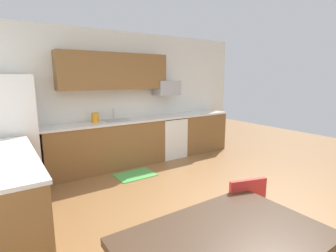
{
  "coord_description": "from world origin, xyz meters",
  "views": [
    {
      "loc": [
        -2.31,
        -2.44,
        1.79
      ],
      "look_at": [
        0.0,
        1.0,
        1.0
      ],
      "focal_mm": 27.58,
      "sensor_mm": 36.0,
      "label": 1
    }
  ],
  "objects": [
    {
      "name": "sink_basin",
      "position": [
        -0.34,
        2.3,
        0.88
      ],
      "size": [
        0.48,
        0.4,
        0.14
      ],
      "primitive_type": "cube",
      "color": "#A5A8AD",
      "rests_on": "countertop_back"
    },
    {
      "name": "ground_plane",
      "position": [
        0.0,
        0.0,
        0.0
      ],
      "size": [
        12.0,
        12.0,
        0.0
      ],
      "primitive_type": "plane",
      "color": "olive"
    },
    {
      "name": "floor_mat",
      "position": [
        -0.3,
        1.65,
        0.01
      ],
      "size": [
        0.7,
        0.5,
        0.01
      ],
      "primitive_type": "cube",
      "color": "#4CA54C",
      "rests_on": "ground"
    },
    {
      "name": "upper_cabinets_back",
      "position": [
        -0.3,
        2.43,
        1.9
      ],
      "size": [
        2.2,
        0.34,
        0.7
      ],
      "primitive_type": "cube",
      "color": "brown"
    },
    {
      "name": "cabinet_run_left",
      "position": [
        -2.3,
        0.8,
        0.45
      ],
      "size": [
        0.6,
        2.0,
        0.9
      ],
      "primitive_type": "cube",
      "color": "brown",
      "rests_on": "ground"
    },
    {
      "name": "sink_faucet",
      "position": [
        -0.34,
        2.48,
        1.04
      ],
      "size": [
        0.02,
        0.02,
        0.24
      ],
      "primitive_type": "cylinder",
      "color": "#B2B5BA",
      "rests_on": "countertop_back"
    },
    {
      "name": "dining_table",
      "position": [
        -1.13,
        -1.37,
        0.69
      ],
      "size": [
        1.4,
        0.9,
        0.75
      ],
      "color": "#422D1E",
      "rests_on": "ground"
    },
    {
      "name": "cabinet_run_back_right",
      "position": [
        1.8,
        2.3,
        0.45
      ],
      "size": [
        1.2,
        0.6,
        0.9
      ],
      "primitive_type": "cube",
      "color": "brown",
      "rests_on": "ground"
    },
    {
      "name": "cabinet_run_back",
      "position": [
        -0.57,
        2.3,
        0.45
      ],
      "size": [
        2.35,
        0.6,
        0.9
      ],
      "primitive_type": "cube",
      "color": "brown",
      "rests_on": "ground"
    },
    {
      "name": "oven_range",
      "position": [
        0.9,
        2.3,
        0.46
      ],
      "size": [
        0.6,
        0.6,
        0.91
      ],
      "color": "white",
      "rests_on": "ground"
    },
    {
      "name": "wall_back",
      "position": [
        0.0,
        2.65,
        1.35
      ],
      "size": [
        5.8,
        0.1,
        2.7
      ],
      "primitive_type": "cube",
      "color": "silver",
      "rests_on": "ground"
    },
    {
      "name": "countertop_back",
      "position": [
        0.0,
        2.3,
        0.92
      ],
      "size": [
        4.8,
        0.64,
        0.04
      ],
      "primitive_type": "cube",
      "color": "silver",
      "rests_on": "cabinet_run_back"
    },
    {
      "name": "microwave",
      "position": [
        0.9,
        2.4,
        1.55
      ],
      "size": [
        0.54,
        0.36,
        0.32
      ],
      "primitive_type": "cube",
      "color": "#9EA0A5"
    },
    {
      "name": "refrigerator",
      "position": [
        -2.18,
        2.22,
        0.91
      ],
      "size": [
        0.76,
        0.7,
        1.83
      ],
      "primitive_type": "cube",
      "color": "white",
      "rests_on": "ground"
    },
    {
      "name": "countertop_left",
      "position": [
        -2.3,
        0.8,
        0.92
      ],
      "size": [
        0.64,
        2.0,
        0.04
      ],
      "primitive_type": "cube",
      "color": "silver",
      "rests_on": "cabinet_run_left"
    },
    {
      "name": "kettle",
      "position": [
        -0.76,
        2.35,
        1.02
      ],
      "size": [
        0.14,
        0.14,
        0.2
      ],
      "primitive_type": "cylinder",
      "color": "orange",
      "rests_on": "countertop_back"
    },
    {
      "name": "chair_near_table",
      "position": [
        -0.46,
        -1.09,
        0.5
      ],
      "size": [
        0.5,
        0.5,
        0.85
      ],
      "color": "red",
      "rests_on": "ground"
    }
  ]
}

